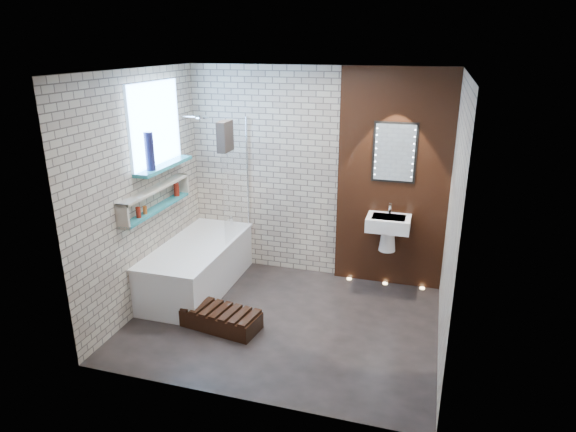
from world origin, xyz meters
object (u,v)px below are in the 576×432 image
(washbasin, at_px, (388,228))
(walnut_step, at_px, (221,319))
(bathtub, at_px, (198,266))
(bath_screen, at_px, (236,180))
(led_mirror, at_px, (395,153))

(washbasin, bearing_deg, walnut_step, -138.44)
(bathtub, distance_m, washbasin, 2.32)
(bathtub, relative_size, bath_screen, 1.24)
(bathtub, relative_size, led_mirror, 2.49)
(bath_screen, xyz_separation_m, led_mirror, (1.82, 0.34, 0.37))
(bathtub, bearing_deg, led_mirror, 19.78)
(bath_screen, height_order, led_mirror, led_mirror)
(bathtub, distance_m, bath_screen, 1.14)
(bathtub, height_order, walnut_step, bathtub)
(led_mirror, distance_m, walnut_step, 2.68)
(bathtub, distance_m, led_mirror, 2.68)
(bathtub, height_order, led_mirror, led_mirror)
(washbasin, relative_size, walnut_step, 0.71)
(bath_screen, distance_m, washbasin, 1.89)
(walnut_step, bearing_deg, led_mirror, 44.67)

